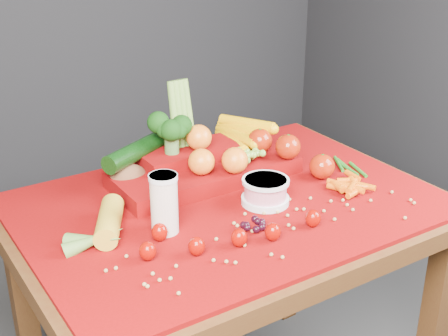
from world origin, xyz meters
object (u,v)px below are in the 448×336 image
yogurt_bowl (265,190)px  produce_mound (210,158)px  milk_glass (164,202)px  table (228,237)px

yogurt_bowl → produce_mound: 0.22m
milk_glass → yogurt_bowl: bearing=-1.8°
yogurt_bowl → milk_glass: bearing=178.2°
milk_glass → produce_mound: (0.25, 0.21, -0.02)m
yogurt_bowl → produce_mound: produce_mound is taller
table → milk_glass: milk_glass is taller
table → milk_glass: size_ratio=7.47×
produce_mound → milk_glass: bearing=-140.4°
milk_glass → yogurt_bowl: (0.29, -0.01, -0.04)m
table → yogurt_bowl: 0.17m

